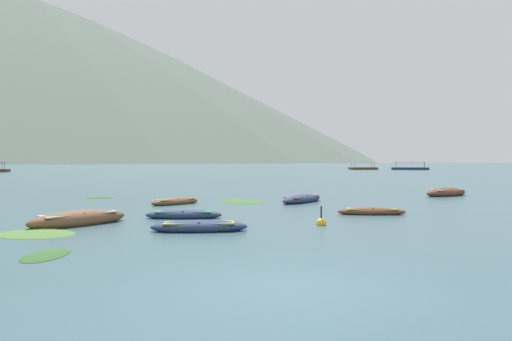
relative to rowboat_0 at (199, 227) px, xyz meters
name	(u,v)px	position (x,y,z in m)	size (l,w,h in m)	color
ground_plane	(234,163)	(2.46, 1492.58, -0.15)	(6000.00, 6000.00, 0.00)	#385660
mountain_1	(11,63)	(-667.69, 1361.78, 300.40)	(2141.18, 2141.18, 601.10)	#56665B
mountain_2	(258,138)	(89.70, 1603.59, 90.69)	(755.96, 755.96, 181.68)	#4C5B56
rowboat_0	(199,227)	(0.00, 0.00, 0.00)	(3.49, 1.14, 0.49)	navy
rowboat_1	(184,215)	(-0.96, 3.68, -0.01)	(3.38, 1.06, 0.46)	navy
rowboat_2	(175,202)	(-2.17, 10.15, 0.00)	(3.05, 2.94, 0.49)	brown
rowboat_3	(446,193)	(16.72, 15.63, 0.08)	(4.20, 3.09, 0.74)	brown
rowboat_4	(302,199)	(5.41, 11.04, 0.03)	(3.47, 3.87, 0.59)	navy
rowboat_5	(371,212)	(7.73, 4.65, -0.02)	(3.27, 1.16, 0.41)	brown
rowboat_6	(79,219)	(-4.84, 1.78, 0.07)	(3.63, 3.79, 0.73)	brown
ferry_0	(410,168)	(55.62, 118.54, 0.29)	(11.60, 7.35, 2.54)	navy
ferry_2	(363,168)	(41.98, 121.94, 0.29)	(8.84, 4.25, 2.54)	brown
mooring_buoy	(321,223)	(4.66, 1.25, -0.06)	(0.39, 0.39, 0.86)	yellow
weed_patch_0	(36,234)	(-5.53, -0.44, -0.15)	(2.87, 2.11, 0.14)	#477033
weed_patch_1	(100,198)	(-7.96, 14.97, -0.15)	(1.70, 1.96, 0.14)	#2D5628
weed_patch_2	(46,256)	(-3.71, -4.01, -0.15)	(1.89, 1.06, 0.14)	#2D5628
weed_patch_4	(243,202)	(1.79, 11.52, -0.15)	(3.56, 2.54, 0.14)	#38662D
weed_patch_5	(39,232)	(-5.65, 0.10, -0.15)	(1.28, 2.44, 0.14)	#477033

